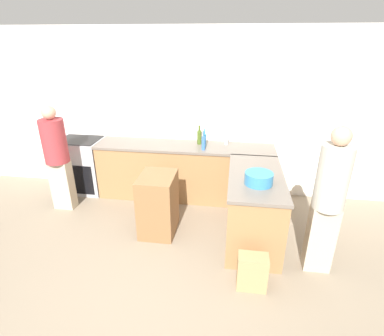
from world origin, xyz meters
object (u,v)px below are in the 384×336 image
object	(u,v)px
mixing_bowl	(259,178)
olive_oil_bottle	(199,137)
dish_soap_bottle	(204,140)
person_by_range	(57,156)
island_table	(158,204)
paper_bag	(252,272)
range_oven	(83,165)
vinegar_bottle_clear	(226,139)
person_at_peninsula	(329,198)
water_bottle_blue	(203,143)

from	to	relation	value
mixing_bowl	olive_oil_bottle	xyz separation A→B (m)	(-0.87, 1.34, 0.05)
dish_soap_bottle	person_by_range	bearing A→B (deg)	-164.54
island_table	paper_bag	size ratio (longest dim) A/B	2.05
island_table	dish_soap_bottle	distance (m)	1.29
range_oven	mixing_bowl	world-z (taller)	mixing_bowl
mixing_bowl	vinegar_bottle_clear	bearing A→B (deg)	107.50
range_oven	person_at_peninsula	bearing A→B (deg)	-22.58
island_table	mixing_bowl	size ratio (longest dim) A/B	2.56
island_table	mixing_bowl	world-z (taller)	mixing_bowl
water_bottle_blue	range_oven	bearing A→B (deg)	175.49
person_at_peninsula	water_bottle_blue	bearing A→B (deg)	138.13
vinegar_bottle_clear	paper_bag	xyz separation A→B (m)	(0.39, -2.07, -0.81)
paper_bag	dish_soap_bottle	bearing A→B (deg)	111.12
water_bottle_blue	dish_soap_bottle	distance (m)	0.14
person_at_peninsula	island_table	bearing A→B (deg)	167.02
range_oven	mixing_bowl	size ratio (longest dim) A/B	2.83
island_table	mixing_bowl	xyz separation A→B (m)	(1.29, -0.19, 0.57)
dish_soap_bottle	paper_bag	bearing A→B (deg)	-68.88
olive_oil_bottle	paper_bag	bearing A→B (deg)	-67.75
range_oven	olive_oil_bottle	xyz separation A→B (m)	(2.04, 0.10, 0.58)
island_table	dish_soap_bottle	xyz separation A→B (m)	(0.52, 1.01, 0.62)
island_table	water_bottle_blue	bearing A→B (deg)	59.50
vinegar_bottle_clear	olive_oil_bottle	world-z (taller)	olive_oil_bottle
person_by_range	paper_bag	size ratio (longest dim) A/B	3.95
water_bottle_blue	olive_oil_bottle	world-z (taller)	olive_oil_bottle
mixing_bowl	water_bottle_blue	world-z (taller)	water_bottle_blue
olive_oil_bottle	dish_soap_bottle	bearing A→B (deg)	-53.33
range_oven	island_table	bearing A→B (deg)	-32.90
mixing_bowl	dish_soap_bottle	world-z (taller)	dish_soap_bottle
island_table	person_by_range	xyz separation A→B (m)	(-1.65, 0.41, 0.46)
person_by_range	paper_bag	bearing A→B (deg)	-24.12
water_bottle_blue	dish_soap_bottle	bearing A→B (deg)	89.67
water_bottle_blue	paper_bag	distance (m)	2.08
vinegar_bottle_clear	person_at_peninsula	bearing A→B (deg)	-54.94
range_oven	mixing_bowl	xyz separation A→B (m)	(2.90, -1.24, 0.53)
vinegar_bottle_clear	person_by_range	bearing A→B (deg)	-162.92
olive_oil_bottle	island_table	bearing A→B (deg)	-110.23
dish_soap_bottle	paper_bag	distance (m)	2.20
vinegar_bottle_clear	person_by_range	distance (m)	2.62
range_oven	paper_bag	distance (m)	3.46
mixing_bowl	person_by_range	bearing A→B (deg)	168.33
island_table	mixing_bowl	bearing A→B (deg)	-8.49
mixing_bowl	dish_soap_bottle	distance (m)	1.43
island_table	paper_bag	bearing A→B (deg)	-35.24
island_table	person_at_peninsula	size ratio (longest dim) A/B	0.49
vinegar_bottle_clear	water_bottle_blue	size ratio (longest dim) A/B	0.81
water_bottle_blue	person_at_peninsula	distance (m)	2.01
dish_soap_bottle	person_by_range	xyz separation A→B (m)	(-2.17, -0.60, -0.16)
mixing_bowl	water_bottle_blue	xyz separation A→B (m)	(-0.77, 1.07, 0.05)
person_by_range	paper_bag	world-z (taller)	person_by_range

